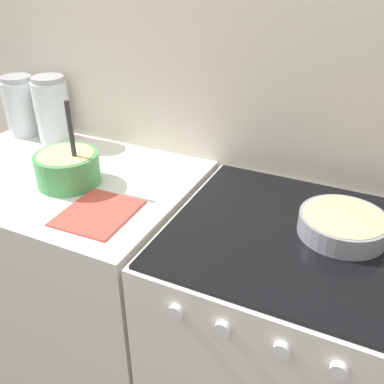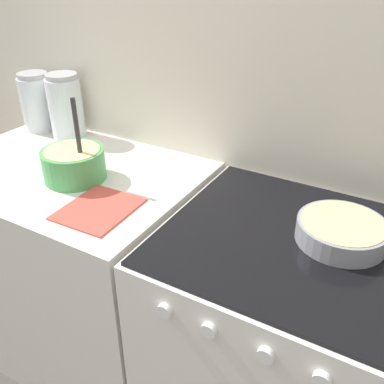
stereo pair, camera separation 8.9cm
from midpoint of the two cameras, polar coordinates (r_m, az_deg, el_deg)
wall_back at (r=1.55m, az=6.85°, el=14.16°), size 4.95×0.05×2.40m
countertop_cabinet at (r=1.87m, az=-13.29°, el=-9.45°), size 0.97×0.68×0.90m
stove at (r=1.55m, az=12.66°, el=-19.59°), size 0.72×0.70×0.90m
mixing_bowl at (r=1.53m, az=-13.89°, el=3.85°), size 0.22×0.22×0.30m
baking_pan at (r=1.26m, az=21.27°, el=-4.91°), size 0.25×0.25×0.06m
storage_jar_left at (r=2.02m, az=-18.69°, el=10.84°), size 0.14×0.14×0.25m
storage_jar_middle at (r=1.90m, az=-15.11°, el=10.45°), size 0.14×0.14×0.27m
recipe_page at (r=1.35m, az=-10.52°, el=-2.27°), size 0.21×0.25×0.01m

